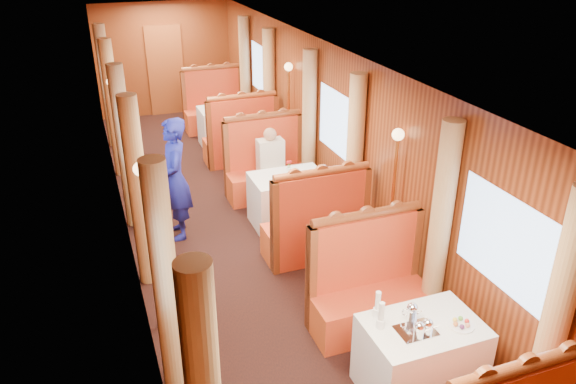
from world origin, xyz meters
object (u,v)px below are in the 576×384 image
table_mid (288,200)px  banquette_mid_aft (266,171)px  rose_vase_far (226,99)px  banquette_near_aft (369,292)px  table_far (227,126)px  tea_tray (416,331)px  passenger (271,158)px  fruit_plate (461,324)px  rose_vase_mid (289,166)px  teapot_left (419,332)px  teapot_back (412,314)px  teapot_right (427,329)px  steward (175,179)px  banquette_far_fwd (241,141)px  table_near (420,357)px  banquette_far_aft (215,110)px  banquette_mid_fwd (315,229)px

table_mid → banquette_mid_aft: (0.00, 1.01, 0.05)m
banquette_mid_aft → rose_vase_far: 2.53m
banquette_near_aft → table_far: (0.00, 5.99, -0.05)m
tea_tray → passenger: 4.32m
fruit_plate → rose_vase_mid: 3.61m
teapot_left → fruit_plate: (0.45, 0.01, -0.05)m
teapot_back → teapot_right: bearing=-64.2°
teapot_left → teapot_right: teapot_left is taller
banquette_near_aft → steward: bearing=120.2°
table_mid → tea_tray: size_ratio=3.09×
tea_tray → teapot_back: (0.05, 0.15, 0.06)m
teapot_right → banquette_mid_aft: bearing=110.5°
table_mid → rose_vase_mid: size_ratio=2.92×
teapot_back → steward: size_ratio=0.10×
banquette_far_fwd → teapot_back: 5.90m
teapot_back → table_near: bearing=-32.0°
rose_vase_far → tea_tray: bearing=-91.1°
table_far → teapot_left: bearing=-91.2°
fruit_plate → banquette_far_aft: bearing=92.1°
teapot_left → steward: steward is taller
banquette_far_fwd → rose_vase_far: banquette_far_fwd is taller
banquette_mid_fwd → rose_vase_mid: 1.10m
banquette_near_aft → table_mid: size_ratio=1.28×
banquette_near_aft → steward: steward is taller
rose_vase_mid → steward: steward is taller
table_near → banquette_far_aft: 8.01m
table_far → tea_tray: size_ratio=3.09×
teapot_right → rose_vase_mid: 3.59m
teapot_right → fruit_plate: 0.36m
table_near → rose_vase_far: size_ratio=2.92×
teapot_right → table_mid: bearing=110.3°
table_far → table_mid: bearing=-90.0°
banquette_mid_aft → fruit_plate: 4.66m
teapot_back → tea_tray: bearing=-85.8°
teapot_right → rose_vase_mid: rose_vase_mid is taller
table_near → banquette_mid_fwd: size_ratio=0.78×
banquette_far_aft → teapot_right: 8.15m
banquette_near_aft → banquette_mid_aft: size_ratio=1.00×
table_near → teapot_back: 0.46m
banquette_mid_aft → rose_vase_far: (0.01, 2.48, 0.50)m
table_near → rose_vase_mid: (-0.00, 3.47, 0.55)m
table_far → teapot_left: size_ratio=6.64×
teapot_left → teapot_back: 0.25m
table_mid → banquette_far_fwd: size_ratio=0.78×
fruit_plate → rose_vase_far: rose_vase_far is taller
banquette_mid_aft → banquette_near_aft: bearing=-90.0°
table_near → table_mid: same height
teapot_right → fruit_plate: bearing=21.2°
table_mid → rose_vase_far: (0.01, 3.49, 0.55)m
fruit_plate → rose_vase_far: (-0.29, 7.12, 0.16)m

